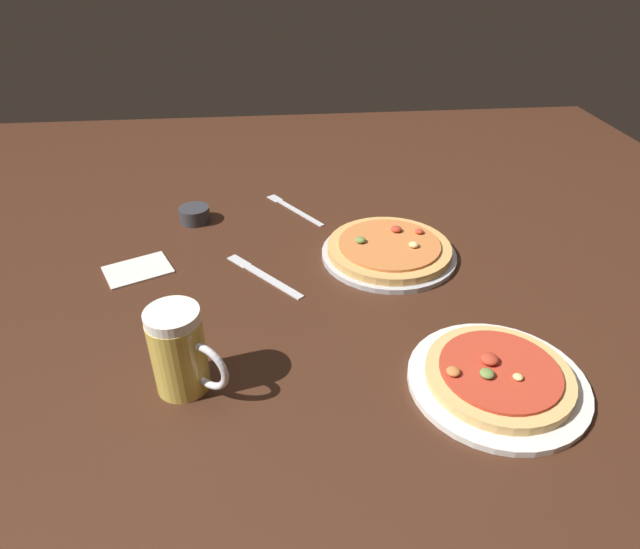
# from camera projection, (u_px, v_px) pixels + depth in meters

# --- Properties ---
(ground_plane) EXTENTS (2.40, 2.40, 0.03)m
(ground_plane) POSITION_uv_depth(u_px,v_px,m) (320.00, 288.00, 1.17)
(ground_plane) COLOR #3D2114
(pizza_plate_near) EXTENTS (0.30, 0.30, 0.05)m
(pizza_plate_near) POSITION_uv_depth(u_px,v_px,m) (498.00, 378.00, 0.90)
(pizza_plate_near) COLOR silver
(pizza_plate_near) RESTS_ON ground_plane
(pizza_plate_far) EXTENTS (0.31, 0.31, 0.05)m
(pizza_plate_far) POSITION_uv_depth(u_px,v_px,m) (389.00, 250.00, 1.24)
(pizza_plate_far) COLOR #B2B2B7
(pizza_plate_far) RESTS_ON ground_plane
(beer_mug_dark) EXTENTS (0.13, 0.11, 0.15)m
(beer_mug_dark) POSITION_uv_depth(u_px,v_px,m) (180.00, 351.00, 0.86)
(beer_mug_dark) COLOR gold
(beer_mug_dark) RESTS_ON ground_plane
(ramekin_sauce) EXTENTS (0.08, 0.08, 0.04)m
(ramekin_sauce) POSITION_uv_depth(u_px,v_px,m) (195.00, 214.00, 1.39)
(ramekin_sauce) COLOR #333338
(ramekin_sauce) RESTS_ON ground_plane
(napkin_folded) EXTENTS (0.17, 0.15, 0.01)m
(napkin_folded) POSITION_uv_depth(u_px,v_px,m) (138.00, 269.00, 1.20)
(napkin_folded) COLOR silver
(napkin_folded) RESTS_ON ground_plane
(fork_left) EXTENTS (0.14, 0.20, 0.01)m
(fork_left) POSITION_uv_depth(u_px,v_px,m) (294.00, 209.00, 1.45)
(fork_left) COLOR silver
(fork_left) RESTS_ON ground_plane
(knife_right) EXTENTS (0.17, 0.19, 0.01)m
(knife_right) POSITION_uv_depth(u_px,v_px,m) (263.00, 275.00, 1.18)
(knife_right) COLOR silver
(knife_right) RESTS_ON ground_plane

